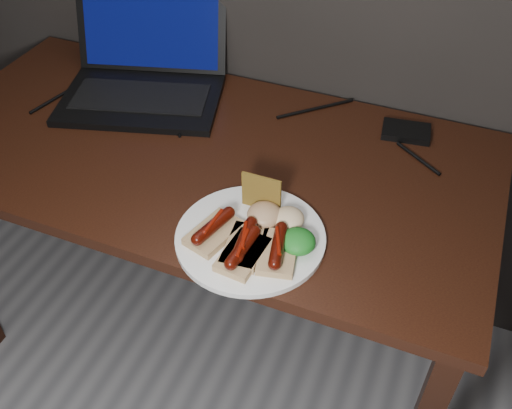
{
  "coord_description": "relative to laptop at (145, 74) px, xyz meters",
  "views": [
    {
      "loc": [
        0.54,
        0.42,
        1.58
      ],
      "look_at": [
        0.23,
        1.18,
        0.82
      ],
      "focal_mm": 40.0,
      "sensor_mm": 36.0,
      "label": 1
    }
  ],
  "objects": [
    {
      "name": "bread_sausage_extra",
      "position": [
        0.49,
        -0.47,
        -0.02
      ],
      "size": [
        0.08,
        0.12,
        0.04
      ],
      "color": "tan",
      "rests_on": "plate"
    },
    {
      "name": "bread_sausage_center",
      "position": [
        0.48,
        -0.45,
        -0.02
      ],
      "size": [
        0.08,
        0.12,
        0.04
      ],
      "color": "tan",
      "rests_on": "plate"
    },
    {
      "name": "crispbread",
      "position": [
        0.47,
        -0.33,
        0.0
      ],
      "size": [
        0.08,
        0.01,
        0.08
      ],
      "primitive_type": "cube",
      "color": "olive",
      "rests_on": "plate"
    },
    {
      "name": "laptop",
      "position": [
        0.0,
        0.0,
        0.0
      ],
      "size": [
        0.5,
        0.46,
        0.25
      ],
      "color": "black",
      "rests_on": "desk"
    },
    {
      "name": "coleslaw_mound",
      "position": [
        0.54,
        -0.36,
        -0.02
      ],
      "size": [
        0.06,
        0.06,
        0.04
      ],
      "primitive_type": "ellipsoid",
      "color": "#EDE7CD",
      "rests_on": "plate"
    },
    {
      "name": "desk",
      "position": [
        0.25,
        -0.19,
        -0.14
      ],
      "size": [
        1.4,
        0.7,
        0.75
      ],
      "color": "#32180C",
      "rests_on": "ground"
    },
    {
      "name": "hard_drive",
      "position": [
        0.7,
        0.06,
        -0.04
      ],
      "size": [
        0.13,
        0.09,
        0.02
      ],
      "primitive_type": "cube",
      "rotation": [
        0.0,
        0.0,
        0.14
      ],
      "color": "black",
      "rests_on": "desk"
    },
    {
      "name": "plate",
      "position": [
        0.48,
        -0.41,
        -0.05
      ],
      "size": [
        0.36,
        0.36,
        0.01
      ],
      "primitive_type": "cylinder",
      "rotation": [
        0.0,
        0.0,
        0.2
      ],
      "color": "white",
      "rests_on": "desk"
    },
    {
      "name": "bread_sausage_left",
      "position": [
        0.41,
        -0.44,
        -0.02
      ],
      "size": [
        0.1,
        0.13,
        0.04
      ],
      "color": "tan",
      "rests_on": "plate"
    },
    {
      "name": "desk_cables",
      "position": [
        0.25,
        -0.03,
        -0.05
      ],
      "size": [
        1.03,
        0.38,
        0.01
      ],
      "color": "black",
      "rests_on": "desk"
    },
    {
      "name": "salad_greens",
      "position": [
        0.58,
        -0.41,
        -0.02
      ],
      "size": [
        0.07,
        0.07,
        0.04
      ],
      "primitive_type": "ellipsoid",
      "color": "#115716",
      "rests_on": "plate"
    },
    {
      "name": "salsa_mound",
      "position": [
        0.49,
        -0.37,
        -0.02
      ],
      "size": [
        0.07,
        0.07,
        0.04
      ],
      "primitive_type": "ellipsoid",
      "color": "maroon",
      "rests_on": "plate"
    },
    {
      "name": "bread_sausage_right",
      "position": [
        0.55,
        -0.44,
        -0.02
      ],
      "size": [
        0.09,
        0.13,
        0.04
      ],
      "color": "tan",
      "rests_on": "plate"
    }
  ]
}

